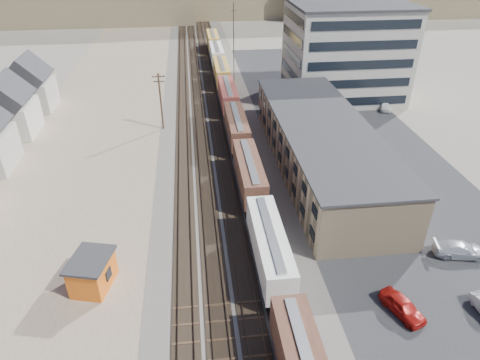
{
  "coord_description": "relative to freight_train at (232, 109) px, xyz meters",
  "views": [
    {
      "loc": [
        -3.23,
        -28.73,
        31.18
      ],
      "look_at": [
        2.3,
        17.87,
        3.0
      ],
      "focal_mm": 32.0,
      "sensor_mm": 36.0,
      "label": 1
    }
  ],
  "objects": [
    {
      "name": "asphalt_lot",
      "position": [
        18.2,
        -7.79,
        -2.77
      ],
      "size": [
        26.0,
        120.0,
        0.04
      ],
      "primitive_type": "cube",
      "color": "#232326",
      "rests_on": "ground"
    },
    {
      "name": "dirt_yard",
      "position": [
        -23.8,
        -2.79,
        -2.78
      ],
      "size": [
        24.0,
        180.0,
        0.03
      ],
      "primitive_type": "cube",
      "color": "#7B6554",
      "rests_on": "ground"
    },
    {
      "name": "utility_pole_north",
      "position": [
        -12.3,
        -0.79,
        2.5
      ],
      "size": [
        2.2,
        0.32,
        10.0
      ],
      "color": "#382619",
      "rests_on": "ground"
    },
    {
      "name": "parked_car_far",
      "position": [
        30.2,
        3.19,
        -2.02
      ],
      "size": [
        2.92,
        4.87,
        1.55
      ],
      "primitive_type": "imported",
      "rotation": [
        0.0,
        0.0,
        -0.25
      ],
      "color": "white",
      "rests_on": "ground"
    },
    {
      "name": "rail_tracks",
      "position": [
        -4.35,
        7.21,
        -2.68
      ],
      "size": [
        11.4,
        200.0,
        0.24
      ],
      "color": "black",
      "rests_on": "ground"
    },
    {
      "name": "radio_mast",
      "position": [
        2.2,
        17.21,
        6.33
      ],
      "size": [
        1.2,
        0.16,
        18.0
      ],
      "color": "black",
      "rests_on": "ground"
    },
    {
      "name": "ground",
      "position": [
        -3.8,
        -42.79,
        -2.79
      ],
      "size": [
        300.0,
        300.0,
        0.0
      ],
      "primitive_type": "plane",
      "color": "#6B6356",
      "rests_on": "ground"
    },
    {
      "name": "parked_car_silver",
      "position": [
        20.94,
        -38.76,
        -1.97
      ],
      "size": [
        6.03,
        3.44,
        1.65
      ],
      "primitive_type": "imported",
      "rotation": [
        0.0,
        0.0,
        1.36
      ],
      "color": "#AEB1B6",
      "rests_on": "ground"
    },
    {
      "name": "parked_car_red",
      "position": [
        11.18,
        -45.66,
        -1.98
      ],
      "size": [
        3.44,
        5.14,
        1.62
      ],
      "primitive_type": "imported",
      "rotation": [
        0.0,
        0.0,
        0.35
      ],
      "color": "#9D120E",
      "rests_on": "ground"
    },
    {
      "name": "maintenance_shed",
      "position": [
        -17.78,
        -38.68,
        -1.0
      ],
      "size": [
        4.77,
        5.55,
        3.5
      ],
      "color": "#D85D14",
      "rests_on": "ground"
    },
    {
      "name": "office_tower",
      "position": [
        24.15,
        12.17,
        6.47
      ],
      "size": [
        22.6,
        18.6,
        18.45
      ],
      "color": "#9E998E",
      "rests_on": "ground"
    },
    {
      "name": "freight_train",
      "position": [
        0.0,
        0.0,
        0.0
      ],
      "size": [
        3.0,
        119.74,
        4.46
      ],
      "color": "black",
      "rests_on": "ground"
    },
    {
      "name": "warehouse",
      "position": [
        11.18,
        -17.79,
        0.86
      ],
      "size": [
        12.4,
        40.4,
        7.25
      ],
      "color": "tan",
      "rests_on": "ground"
    },
    {
      "name": "parked_car_blue",
      "position": [
        16.8,
        2.42,
        -2.05
      ],
      "size": [
        3.92,
        5.83,
        1.48
      ],
      "primitive_type": "imported",
      "rotation": [
        0.0,
        0.0,
        0.3
      ],
      "color": "navy",
      "rests_on": "ground"
    },
    {
      "name": "ballast_bed",
      "position": [
        -3.8,
        7.21,
        -2.76
      ],
      "size": [
        18.0,
        200.0,
        0.06
      ],
      "primitive_type": "cube",
      "color": "#4C4742",
      "rests_on": "ground"
    }
  ]
}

